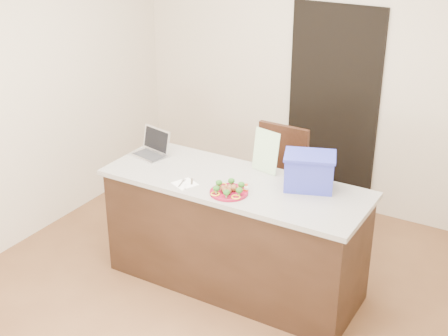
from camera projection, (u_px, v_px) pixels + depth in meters
The scene contains 16 objects.
ground at pixel (218, 298), 4.90m from camera, with size 4.00×4.00×0.00m, color brown.
room_shell at pixel (217, 102), 4.23m from camera, with size 4.00×4.00×4.00m.
doorway at pixel (332, 109), 6.00m from camera, with size 0.90×0.02×2.00m, color black.
island at pixel (234, 233), 4.91m from camera, with size 2.06×0.76×0.92m.
plate at pixel (229, 192), 4.52m from camera, with size 0.28×0.28×0.02m.
meatballs at pixel (229, 189), 4.51m from camera, with size 0.11×0.11×0.04m.
broccoli at pixel (229, 187), 4.50m from camera, with size 0.24×0.23×0.04m.
pepper_rings at pixel (229, 191), 4.52m from camera, with size 0.25×0.25×0.01m.
napkin at pixel (185, 184), 4.66m from camera, with size 0.15×0.15×0.01m, color white.
fork at pixel (183, 182), 4.68m from camera, with size 0.04×0.14×0.00m.
knife at pixel (187, 185), 4.63m from camera, with size 0.07×0.18×0.01m.
yogurt_bottle at pixel (246, 189), 4.52m from camera, with size 0.03×0.03×0.07m.
laptop at pixel (153, 148), 5.17m from camera, with size 0.34×0.30×0.21m.
leaflet at pixel (266, 151), 4.81m from camera, with size 0.24×0.00×0.34m, color white.
blue_box at pixel (309, 171), 4.56m from camera, with size 0.44×0.38×0.27m.
chair at pixel (276, 179), 5.48m from camera, with size 0.49×0.49×1.07m.
Camera 1 is at (2.09, -3.46, 2.96)m, focal length 50.00 mm.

